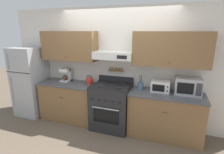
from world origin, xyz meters
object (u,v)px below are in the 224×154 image
(coffee_maker, at_px, (66,75))
(microwave, at_px, (188,86))
(refrigerator, at_px, (31,81))
(stove_range, at_px, (111,106))
(tea_kettle, at_px, (89,80))
(utensil_crock, at_px, (141,86))
(toaster_oven, at_px, (160,86))

(coffee_maker, relative_size, microwave, 0.65)
(refrigerator, bearing_deg, stove_range, 0.23)
(tea_kettle, distance_m, utensil_crock, 1.16)
(refrigerator, distance_m, toaster_oven, 3.10)
(stove_range, distance_m, microwave, 1.59)
(coffee_maker, distance_m, toaster_oven, 2.17)
(stove_range, bearing_deg, microwave, 6.35)
(tea_kettle, bearing_deg, utensil_crock, 0.00)
(tea_kettle, xyz_separation_m, coffee_maker, (-0.62, 0.02, 0.07))
(refrigerator, bearing_deg, coffee_maker, 11.05)
(tea_kettle, distance_m, microwave, 2.05)
(refrigerator, distance_m, coffee_maker, 0.96)
(utensil_crock, distance_m, toaster_oven, 0.39)
(tea_kettle, relative_size, toaster_oven, 0.58)
(refrigerator, height_order, tea_kettle, refrigerator)
(coffee_maker, bearing_deg, microwave, -0.15)
(refrigerator, xyz_separation_m, toaster_oven, (3.09, 0.15, 0.17))
(tea_kettle, bearing_deg, toaster_oven, -0.06)
(stove_range, relative_size, refrigerator, 0.64)
(stove_range, bearing_deg, tea_kettle, 165.74)
(microwave, bearing_deg, refrigerator, -177.25)
(coffee_maker, bearing_deg, stove_range, -8.12)
(refrigerator, height_order, coffee_maker, refrigerator)
(stove_range, height_order, coffee_maker, coffee_maker)
(coffee_maker, xyz_separation_m, utensil_crock, (1.78, -0.02, -0.07))
(refrigerator, relative_size, utensil_crock, 5.66)
(stove_range, xyz_separation_m, refrigerator, (-2.11, -0.01, 0.35))
(toaster_oven, bearing_deg, coffee_maker, 179.30)
(stove_range, relative_size, microwave, 2.31)
(microwave, bearing_deg, tea_kettle, -179.50)
(stove_range, distance_m, toaster_oven, 1.11)
(microwave, height_order, toaster_oven, microwave)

